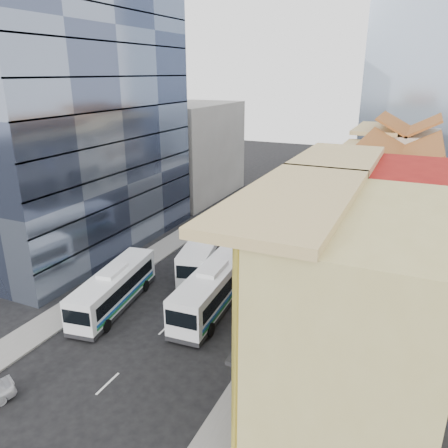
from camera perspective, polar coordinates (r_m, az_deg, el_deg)
The scene contains 13 objects.
ground at distance 29.32m, azimuth -16.25°, elevation -20.50°, with size 200.00×200.00×0.00m, color black.
sidewalk_right at distance 43.19m, azimuth 12.29°, elevation -6.32°, with size 3.00×90.00×0.15m, color slate.
sidewalk_left at distance 49.05m, azimuth -7.44°, elevation -2.85°, with size 3.00×90.00×0.15m, color slate.
shophouse_tan at distance 24.81m, azimuth 17.06°, elevation -11.65°, with size 8.00×14.00×12.00m, color tan.
shophouse_red at distance 35.69m, azimuth 19.81°, elevation -2.26°, with size 8.00×10.00×12.00m, color maroon.
shophouse_cream_near at distance 45.00m, azimuth 20.84°, elevation 0.64°, with size 8.00×9.00×10.00m, color beige.
shophouse_cream_mid at distance 53.65m, azimuth 21.61°, elevation 3.42°, with size 8.00×9.00×10.00m, color beige.
shophouse_cream_far at distance 63.76m, azimuth 22.30°, elevation 6.14°, with size 8.00×12.00×11.00m, color beige.
office_tower at distance 48.44m, azimuth -19.05°, elevation 14.23°, with size 12.00×26.00×30.00m, color #373F57.
office_block_far at distance 67.52m, azimuth -4.24°, elevation 9.48°, with size 10.00×18.00×14.00m, color gray.
bus_left_near at distance 37.13m, azimuth -14.17°, elevation -8.07°, with size 2.51×10.71×3.43m, color white, non-canonical shape.
bus_left_far at distance 42.77m, azimuth -2.36°, elevation -3.44°, with size 2.78×11.89×3.81m, color silver, non-canonical shape.
bus_right at distance 35.72m, azimuth -1.43°, elevation -8.26°, with size 2.76×11.79×3.78m, color silver, non-canonical shape.
Camera 1 is at (15.88, -16.42, 18.38)m, focal length 35.00 mm.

